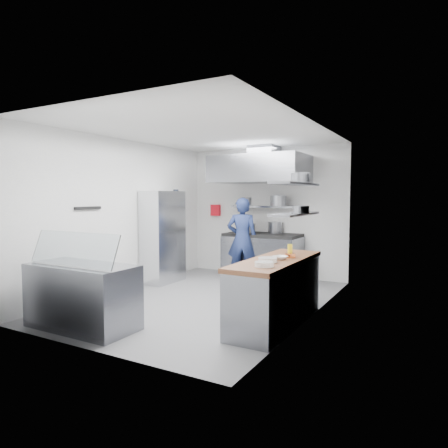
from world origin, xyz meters
The scene contains 35 objects.
floor centered at (0.00, 0.00, 0.00)m, with size 5.00×5.00×0.00m, color slate.
ceiling centered at (0.00, 0.00, 2.80)m, with size 5.00×5.00×0.00m, color silver.
wall_back centered at (0.00, 2.50, 1.40)m, with size 3.60×0.02×2.80m, color white.
wall_front centered at (0.00, -2.50, 1.40)m, with size 3.60×0.02×2.80m, color white.
wall_left centered at (-1.80, 0.00, 1.40)m, with size 5.00×0.02×2.80m, color white.
wall_right centered at (1.80, 0.00, 1.40)m, with size 5.00×0.02×2.80m, color white.
gas_range centered at (0.10, 2.10, 0.45)m, with size 1.60×0.80×0.90m, color gray.
cooktop centered at (0.10, 2.10, 0.93)m, with size 1.57×0.78×0.06m, color black.
stock_pot_left centered at (-0.21, 2.08, 1.06)m, with size 0.27×0.27×0.20m, color slate.
stock_pot_mid centered at (0.27, 2.36, 1.08)m, with size 0.30×0.30×0.24m, color slate.
over_range_shelf centered at (0.10, 2.34, 1.52)m, with size 1.60×0.30×0.04m, color gray.
shelf_pot_a centered at (-0.47, 2.50, 1.63)m, with size 0.24×0.24×0.18m, color slate.
shelf_pot_b centered at (0.41, 2.18, 1.65)m, with size 0.33×0.33×0.22m, color slate.
extractor_hood centered at (0.10, 1.93, 2.30)m, with size 1.90×1.15×0.55m, color gray.
hood_duct centered at (0.10, 2.15, 2.68)m, with size 0.55×0.55×0.24m, color slate.
red_firebox centered at (-1.25, 2.44, 1.42)m, with size 0.22×0.10×0.26m, color red.
chef centered at (-0.16, 1.66, 0.86)m, with size 0.63×0.41×1.72m, color navy.
wire_rack centered at (-1.53, 0.80, 0.93)m, with size 0.50×0.90×1.85m, color silver.
rack_bin_a centered at (-1.53, 0.94, 0.80)m, with size 0.16×0.20×0.18m, color white.
rack_bin_b centered at (-1.53, 1.37, 1.30)m, with size 0.15×0.19×0.17m, color yellow.
rack_jar centered at (-1.48, 1.19, 1.80)m, with size 0.11×0.11×0.18m, color black.
knife_strip centered at (-1.78, -0.90, 1.55)m, with size 0.04×0.55×0.05m, color black.
prep_counter_base centered at (1.48, -0.60, 0.42)m, with size 0.62×2.00×0.84m, color gray.
prep_counter_top centered at (1.48, -0.60, 0.87)m, with size 0.65×2.04×0.06m, color brown.
plate_stack_a centered at (1.57, -1.23, 0.93)m, with size 0.23×0.23×0.06m, color white.
plate_stack_b centered at (1.48, -0.91, 0.93)m, with size 0.24×0.24×0.06m, color white.
copper_pan centered at (1.61, -0.40, 0.93)m, with size 0.14×0.14×0.06m, color #D0703A.
squeeze_bottle centered at (1.59, -0.36, 0.99)m, with size 0.07×0.07×0.18m, color yellow.
mixing_bowl centered at (1.54, -0.62, 0.92)m, with size 0.19×0.19×0.05m, color white.
wall_shelf_lower centered at (1.64, -0.30, 1.50)m, with size 0.30×1.30×0.04m, color gray.
wall_shelf_upper centered at (1.64, -0.30, 1.92)m, with size 0.30×1.30×0.04m, color gray.
shelf_pot_c centered at (1.80, -0.54, 1.57)m, with size 0.21×0.21×0.10m, color slate.
shelf_pot_d centered at (1.64, -0.11, 2.01)m, with size 0.27×0.27×0.14m, color slate.
display_case centered at (-0.70, -2.00, 0.42)m, with size 1.50×0.70×0.85m, color gray.
display_glass centered at (-0.70, -2.12, 1.07)m, with size 1.47×0.02×0.45m, color silver.
Camera 1 is at (3.46, -5.63, 1.75)m, focal length 32.00 mm.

